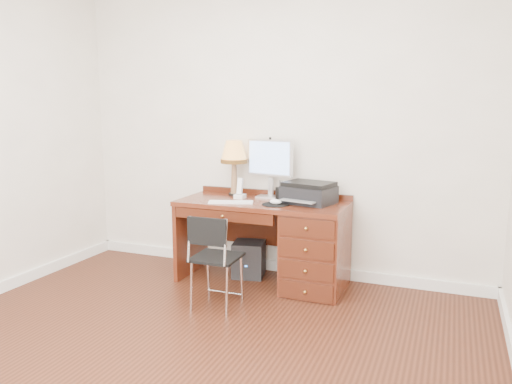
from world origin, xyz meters
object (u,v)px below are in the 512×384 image
at_px(desk, 297,241).
at_px(printer, 309,193).
at_px(equipment_box, 249,259).
at_px(monitor, 269,161).
at_px(leg_lamp, 234,155).
at_px(chair, 213,252).
at_px(phone, 240,193).

bearing_deg(desk, printer, 38.66).
bearing_deg(printer, equipment_box, -169.47).
xyz_separation_m(monitor, leg_lamp, (-0.34, -0.04, 0.04)).
xyz_separation_m(leg_lamp, chair, (0.22, -0.89, -0.67)).
height_order(phone, chair, phone).
height_order(chair, equipment_box, chair).
distance_m(phone, equipment_box, 0.65).
xyz_separation_m(printer, phone, (-0.64, -0.03, -0.04)).
relative_size(desk, phone, 7.94).
bearing_deg(leg_lamp, desk, -14.78).
relative_size(desk, equipment_box, 4.55).
bearing_deg(phone, printer, 4.42).
bearing_deg(equipment_box, chair, -99.88).
distance_m(printer, leg_lamp, 0.82).
xyz_separation_m(chair, equipment_box, (-0.03, 0.80, -0.29)).
bearing_deg(desk, chair, -123.26).
xyz_separation_m(monitor, printer, (0.42, -0.15, -0.25)).
bearing_deg(equipment_box, leg_lamp, 143.19).
bearing_deg(printer, phone, -164.25).
distance_m(monitor, equipment_box, 0.94).
height_order(leg_lamp, phone, leg_lamp).
relative_size(printer, chair, 0.64).
relative_size(printer, leg_lamp, 0.93).
relative_size(chair, equipment_box, 2.30).
bearing_deg(chair, printer, 53.20).
xyz_separation_m(desk, monitor, (-0.34, 0.22, 0.67)).
height_order(printer, chair, printer).
relative_size(leg_lamp, equipment_box, 1.57).
relative_size(desk, monitor, 2.81).
relative_size(printer, equipment_box, 1.46).
distance_m(leg_lamp, chair, 1.13).
bearing_deg(desk, equipment_box, 169.08).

